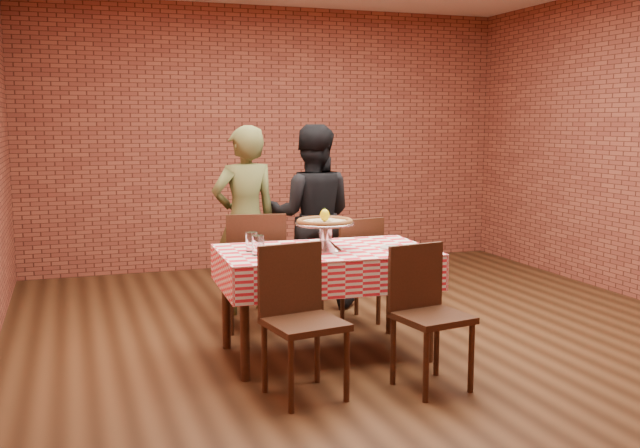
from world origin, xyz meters
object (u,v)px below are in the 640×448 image
Objects in this scene: condiment_caddy at (325,234)px; chair_near_right at (432,319)px; diner_black at (312,216)px; pizza_stand at (325,236)px; pizza at (325,222)px; chair_near_left at (305,324)px; chair_far_left at (255,270)px; table at (325,303)px; chair_far_right at (350,270)px; diner_olive at (245,220)px; water_glass_left at (258,245)px; water_glass_right at (252,242)px.

condiment_caddy is 0.15× the size of chair_near_right.
chair_near_right is at bearing 111.29° from diner_black.
pizza_stand is 3.29× the size of condiment_caddy.
diner_black reaches higher than condiment_caddy.
chair_near_left is (-0.37, -0.69, -0.50)m from pizza.
chair_near_left is 1.55m from chair_far_left.
chair_near_left is at bearing -101.74° from condiment_caddy.
chair_far_right reaches higher than table.
diner_black is at bearing -89.52° from chair_far_right.
pizza_stand is at bearing 47.56° from chair_far_right.
chair_near_right is 0.54× the size of diner_black.
chair_near_left is 0.96× the size of chair_far_left.
chair_far_left is 0.77m from chair_far_right.
condiment_caddy is 0.08× the size of diner_black.
pizza is 1.37m from diner_olive.
table is 1.64× the size of chair_far_right.
diner_black is (0.85, 1.43, -0.02)m from water_glass_left.
pizza_stand is at bearing 119.17° from chair_far_left.
water_glass_left is 0.14× the size of chair_far_left.
diner_olive is at bearing 122.90° from condiment_caddy.
pizza_stand reaches higher than chair_far_right.
pizza is 0.41× the size of chair_far_left.
water_glass_right is 0.14× the size of chair_far_left.
water_glass_left reaches higher than chair_far_right.
chair_near_right is at bearing -62.99° from pizza.
chair_near_right is 1.81m from chair_far_left.
water_glass_left is at bearing 90.45° from chair_near_left.
pizza is 1.44m from diner_black.
diner_black reaches higher than pizza.
diner_olive reaches higher than chair_far_left.
chair_near_right is 0.94× the size of chair_far_left.
water_glass_right reaches higher than chair_near_right.
condiment_caddy is 1.10m from diner_olive.
table is 0.89m from chair_far_left.
chair_far_left is 0.59m from diner_olive.
pizza is (-0.01, -0.02, 0.57)m from table.
chair_near_right is at bearing 97.53° from diner_olive.
chair_near_right is 0.55× the size of diner_olive.
pizza_stand is 0.48× the size of chair_near_right.
diner_olive reaches higher than pizza_stand.
water_glass_right is at bearing 69.32° from diner_olive.
chair_far_left reaches higher than chair_near_left.
pizza_stand is 0.98m from chair_far_right.
pizza_stand is 1.00m from chair_near_right.
table is 1.48m from diner_black.
diner_olive is (-0.25, 1.34, -0.15)m from pizza.
chair_far_right is (0.37, 0.45, -0.38)m from condiment_caddy.
chair_far_left is (-0.28, 0.86, -0.48)m from pizza.
diner_black is at bearing 75.24° from pizza.
chair_far_left is (-0.39, 0.56, -0.35)m from condiment_caddy.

